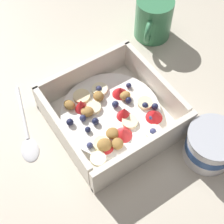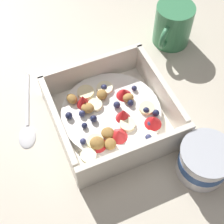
{
  "view_description": "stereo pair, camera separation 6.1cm",
  "coord_description": "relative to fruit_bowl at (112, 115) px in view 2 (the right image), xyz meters",
  "views": [
    {
      "loc": [
        0.18,
        0.29,
        0.54
      ],
      "look_at": [
        -0.01,
        0.0,
        0.03
      ],
      "focal_mm": 54.25,
      "sensor_mm": 36.0,
      "label": 1
    },
    {
      "loc": [
        0.13,
        0.32,
        0.54
      ],
      "look_at": [
        -0.01,
        0.0,
        0.03
      ],
      "focal_mm": 54.25,
      "sensor_mm": 36.0,
      "label": 2
    }
  ],
  "objects": [
    {
      "name": "ground_plane",
      "position": [
        0.01,
        -0.01,
        -0.02
      ],
      "size": [
        2.4,
        2.4,
        0.0
      ],
      "primitive_type": "plane",
      "color": "beige"
    },
    {
      "name": "fruit_bowl",
      "position": [
        0.0,
        0.0,
        0.0
      ],
      "size": [
        0.21,
        0.21,
        0.07
      ],
      "color": "white",
      "rests_on": "ground"
    },
    {
      "name": "spoon",
      "position": [
        0.15,
        -0.06,
        -0.02
      ],
      "size": [
        0.07,
        0.17,
        0.01
      ],
      "color": "silver",
      "rests_on": "ground"
    },
    {
      "name": "yogurt_cup",
      "position": [
        -0.1,
        0.15,
        0.01
      ],
      "size": [
        0.09,
        0.09,
        0.07
      ],
      "color": "white",
      "rests_on": "ground"
    },
    {
      "name": "coffee_mug",
      "position": [
        -0.2,
        -0.15,
        0.02
      ],
      "size": [
        0.1,
        0.09,
        0.09
      ],
      "color": "#3D8456",
      "rests_on": "ground"
    }
  ]
}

